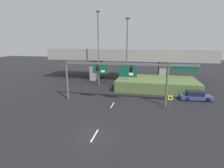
{
  "coord_description": "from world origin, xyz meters",
  "views": [
    {
      "loc": [
        4.88,
        -14.98,
        9.05
      ],
      "look_at": [
        0.0,
        8.08,
        3.23
      ],
      "focal_mm": 28.0,
      "sensor_mm": 36.0,
      "label": 1
    }
  ],
  "objects_px": {
    "speed_limit_sign": "(170,101)",
    "parked_sedan_near_right": "(195,96)",
    "signal_gantry": "(124,70)",
    "highway_light_pole_near": "(127,54)",
    "highway_light_pole_far": "(98,48)"
  },
  "relations": [
    {
      "from": "highway_light_pole_near",
      "to": "highway_light_pole_far",
      "type": "xyz_separation_m",
      "value": [
        -5.99,
        2.31,
        0.82
      ]
    },
    {
      "from": "highway_light_pole_near",
      "to": "parked_sedan_near_right",
      "type": "bearing_deg",
      "value": -16.22
    },
    {
      "from": "speed_limit_sign",
      "to": "highway_light_pole_near",
      "type": "xyz_separation_m",
      "value": [
        -6.92,
        8.92,
        5.39
      ]
    },
    {
      "from": "parked_sedan_near_right",
      "to": "speed_limit_sign",
      "type": "bearing_deg",
      "value": -133.01
    },
    {
      "from": "signal_gantry",
      "to": "speed_limit_sign",
      "type": "xyz_separation_m",
      "value": [
        6.43,
        -1.75,
        -3.51
      ]
    },
    {
      "from": "signal_gantry",
      "to": "highway_light_pole_near",
      "type": "relative_size",
      "value": 1.47
    },
    {
      "from": "signal_gantry",
      "to": "parked_sedan_near_right",
      "type": "distance_m",
      "value": 12.33
    },
    {
      "from": "signal_gantry",
      "to": "parked_sedan_near_right",
      "type": "xyz_separation_m",
      "value": [
        10.89,
        3.86,
        -4.3
      ]
    },
    {
      "from": "speed_limit_sign",
      "to": "highway_light_pole_near",
      "type": "distance_m",
      "value": 12.51
    },
    {
      "from": "signal_gantry",
      "to": "highway_light_pole_near",
      "type": "bearing_deg",
      "value": 93.94
    },
    {
      "from": "speed_limit_sign",
      "to": "parked_sedan_near_right",
      "type": "relative_size",
      "value": 0.45
    },
    {
      "from": "speed_limit_sign",
      "to": "parked_sedan_near_right",
      "type": "height_order",
      "value": "speed_limit_sign"
    },
    {
      "from": "highway_light_pole_near",
      "to": "highway_light_pole_far",
      "type": "height_order",
      "value": "highway_light_pole_far"
    },
    {
      "from": "signal_gantry",
      "to": "speed_limit_sign",
      "type": "bearing_deg",
      "value": -15.21
    },
    {
      "from": "signal_gantry",
      "to": "speed_limit_sign",
      "type": "distance_m",
      "value": 7.53
    }
  ]
}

